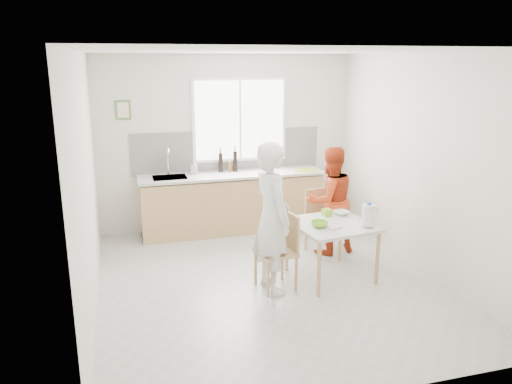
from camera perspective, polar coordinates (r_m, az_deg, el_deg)
ground at (r=6.16m, az=1.47°, el=-10.16°), size 4.50×4.50×0.00m
room_shell at (r=5.67m, az=1.58°, el=5.08°), size 4.50×4.50×4.50m
window at (r=7.84m, az=-1.85°, el=8.23°), size 1.50×0.06×1.30m
backsplash at (r=7.87m, az=-3.27°, el=4.75°), size 3.00×0.02×0.65m
picture_frame at (r=7.60m, az=-14.96°, el=9.05°), size 0.22×0.03×0.28m
kitchen_counter at (r=7.78m, az=-2.75°, el=-1.47°), size 2.84×0.64×1.37m
dining_table at (r=6.12m, az=8.63°, el=-4.20°), size 1.03×1.03×0.70m
chair_left at (r=5.84m, az=2.88°, el=-6.34°), size 0.47×0.47×0.90m
chair_far at (r=6.99m, az=7.46°, el=-2.93°), size 0.46×0.46×0.88m
person_white at (r=5.66m, az=1.84°, el=-2.98°), size 0.50×0.69×1.75m
person_red at (r=6.89m, az=8.44°, el=-0.98°), size 0.80×0.66×1.49m
bowl_green at (r=5.94m, az=7.29°, el=-3.67°), size 0.23×0.23×0.06m
bowl_white at (r=6.44m, az=9.74°, el=-2.36°), size 0.22×0.22×0.05m
milk_jug at (r=6.00m, az=12.76°, el=-2.55°), size 0.22×0.16×0.28m
green_box at (r=6.35m, az=8.09°, el=-2.33°), size 0.11×0.11×0.09m
spoon at (r=5.87m, az=9.14°, el=-4.19°), size 0.15×0.09×0.01m
cutting_board at (r=7.89m, az=5.75°, el=2.51°), size 0.42×0.36×0.01m
wine_bottle_a at (r=7.77m, az=-2.40°, el=3.54°), size 0.07×0.07×0.32m
wine_bottle_b at (r=7.76m, az=-4.07°, el=3.42°), size 0.07×0.07×0.30m
jar_amber at (r=7.79m, az=-3.01°, el=2.96°), size 0.06×0.06×0.16m
soap_bottle at (r=7.67m, az=-7.08°, el=2.85°), size 0.11×0.12×0.21m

